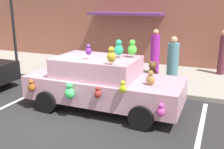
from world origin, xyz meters
The scene contains 11 objects.
ground_plane centered at (0.00, 0.00, 0.00)m, with size 60.00×60.00×0.00m, color #262628.
sidewalk centered at (0.00, 5.00, 0.07)m, with size 24.00×4.00×0.15m, color gray.
storefront_building centered at (0.00, 7.14, 3.19)m, with size 24.00×1.25×6.40m.
parking_stripe_front centered at (3.59, 1.00, 0.00)m, with size 0.12×3.60×0.01m, color silver.
parking_stripe_rear centered at (-2.07, 1.00, 0.00)m, with size 0.12×3.60×0.01m, color silver.
plush_covered_car centered at (0.73, 1.26, 0.80)m, with size 4.55×2.13×2.06m.
teddy_bear_on_sidewalk centered at (1.56, 3.97, 0.52)m, with size 0.42×0.35×0.81m.
street_lamp_post centered at (-4.51, 3.50, 2.51)m, with size 0.28×0.28×3.85m.
pedestrian_near_shopfront centered at (2.34, 3.66, 0.98)m, with size 0.40×0.40×1.81m.
pedestrian_walking_past centered at (1.34, 5.17, 1.02)m, with size 0.38×0.38×1.87m.
pedestrian_by_lamp centered at (3.93, 6.20, 1.04)m, with size 0.30×0.30×1.85m.
Camera 1 is at (3.85, -5.46, 3.10)m, focal length 42.26 mm.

